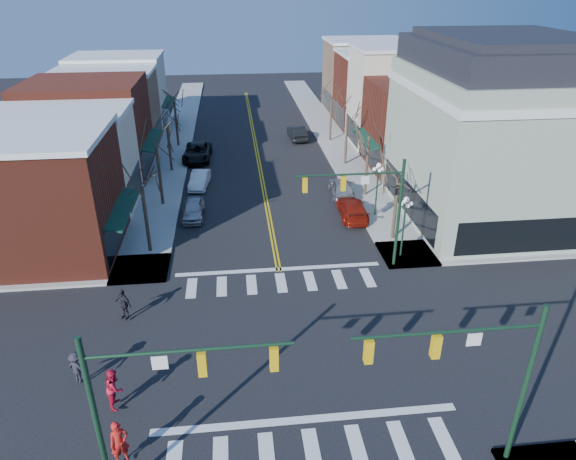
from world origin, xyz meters
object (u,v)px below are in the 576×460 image
object	(u,v)px
victorian_corner	(495,131)
car_left_far	(197,152)
lamppost_corner	(405,217)
pedestrian_dark_a	(123,304)
pedestrian_red_b	(115,387)
car_left_mid	(200,180)
car_right_mid	(341,188)
lamppost_midblock	(378,180)
car_right_near	(353,209)
car_left_near	(193,209)
pedestrian_dark_b	(77,367)
pedestrian_red_a	(119,443)
car_right_far	(297,133)

from	to	relation	value
victorian_corner	car_left_far	xyz separation A→B (m)	(-22.60, 15.71, -5.87)
lamppost_corner	pedestrian_dark_a	bearing A→B (deg)	-163.31
victorian_corner	pedestrian_red_b	size ratio (longest dim) A/B	7.42
car_left_mid	car_right_mid	world-z (taller)	car_right_mid
car_left_mid	lamppost_midblock	bearing A→B (deg)	-22.21
victorian_corner	car_right_near	size ratio (longest dim) A/B	2.94
car_left_near	pedestrian_dark_b	bearing A→B (deg)	-102.23
car_left_near	car_left_mid	bearing A→B (deg)	89.23
lamppost_corner	victorian_corner	bearing A→B (deg)	35.86
pedestrian_dark_a	pedestrian_red_a	bearing A→B (deg)	-46.57
car_left_mid	car_right_far	bearing A→B (deg)	59.36
lamppost_midblock	pedestrian_red_a	bearing A→B (deg)	-126.47
pedestrian_red_b	pedestrian_dark_b	xyz separation A→B (m)	(-1.97, 1.65, -0.15)
car_right_mid	pedestrian_dark_a	size ratio (longest dim) A/B	2.50
car_right_mid	car_left_near	bearing A→B (deg)	16.45
victorian_corner	car_right_mid	size ratio (longest dim) A/B	3.17
lamppost_corner	car_right_far	world-z (taller)	lamppost_corner
car_left_near	car_right_mid	bearing A→B (deg)	14.32
car_right_near	pedestrian_red_b	xyz separation A→B (m)	(-14.43, -17.96, 0.41)
car_left_near	pedestrian_dark_a	world-z (taller)	pedestrian_dark_a
victorian_corner	pedestrian_dark_b	bearing A→B (deg)	-149.15
victorian_corner	car_right_mid	world-z (taller)	victorian_corner
victorian_corner	pedestrian_red_a	xyz separation A→B (m)	(-23.80, -20.47, -5.54)
lamppost_corner	pedestrian_red_b	bearing A→B (deg)	-144.72
lamppost_corner	pedestrian_red_b	size ratio (longest dim) A/B	2.26
pedestrian_red_b	car_right_far	bearing A→B (deg)	-18.40
car_right_near	pedestrian_red_b	distance (m)	23.04
victorian_corner	car_right_mid	distance (m)	12.59
pedestrian_dark_a	car_left_near	bearing A→B (deg)	111.50
car_left_far	car_right_near	world-z (taller)	car_left_far
car_right_far	pedestrian_red_a	distance (m)	43.82
lamppost_midblock	pedestrian_red_b	distance (m)	24.29
car_left_mid	pedestrian_dark_a	size ratio (longest dim) A/B	2.26
pedestrian_red_b	car_left_near	bearing A→B (deg)	-6.87
lamppost_corner	car_left_mid	world-z (taller)	lamppost_corner
car_left_near	pedestrian_dark_b	world-z (taller)	pedestrian_dark_b
car_left_far	victorian_corner	bearing A→B (deg)	-31.81
car_left_mid	pedestrian_dark_b	distance (m)	24.43
car_left_mid	lamppost_corner	bearing A→B (deg)	-38.88
car_right_mid	lamppost_corner	bearing A→B (deg)	102.89
lamppost_corner	lamppost_midblock	xyz separation A→B (m)	(0.00, 6.50, 0.00)
lamppost_corner	pedestrian_red_a	bearing A→B (deg)	-136.97
car_left_near	pedestrian_dark_b	size ratio (longest dim) A/B	2.48
victorian_corner	car_right_near	xyz separation A→B (m)	(-10.10, 0.48, -5.95)
car_left_mid	pedestrian_dark_b	size ratio (longest dim) A/B	2.51
car_right_mid	pedestrian_red_a	bearing A→B (deg)	64.73
pedestrian_red_a	pedestrian_red_b	world-z (taller)	pedestrian_red_a
lamppost_corner	lamppost_midblock	size ratio (longest dim) A/B	1.00
car_left_near	pedestrian_red_a	xyz separation A→B (m)	(-1.51, -22.30, 0.44)
car_left_far	car_left_mid	bearing A→B (deg)	-82.96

